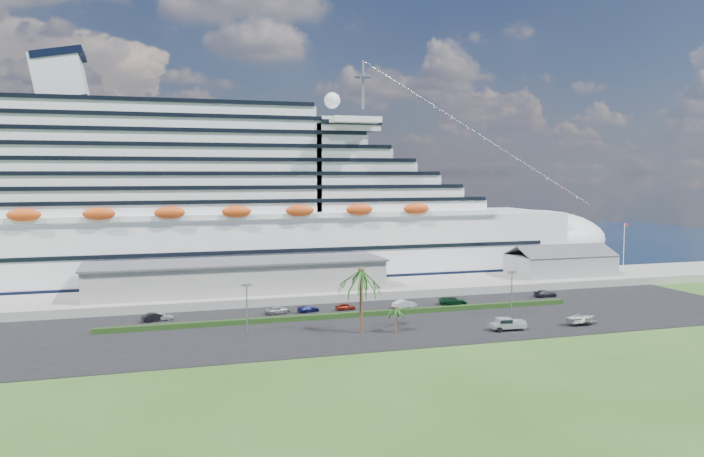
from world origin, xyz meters
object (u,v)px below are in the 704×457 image
object	(u,v)px
pickup_truck	(507,324)
boat_trailer	(582,318)
cruise_ship	(238,212)
parked_car_3	(308,309)

from	to	relation	value
pickup_truck	boat_trailer	xyz separation A→B (m)	(14.22, -0.25, 0.08)
cruise_ship	parked_car_3	bearing A→B (deg)	-79.97
pickup_truck	boat_trailer	bearing A→B (deg)	-1.02
cruise_ship	parked_car_3	world-z (taller)	cruise_ship
cruise_ship	boat_trailer	size ratio (longest dim) A/B	29.00
cruise_ship	boat_trailer	world-z (taller)	cruise_ship
parked_car_3	boat_trailer	world-z (taller)	boat_trailer
boat_trailer	cruise_ship	bearing A→B (deg)	126.87
cruise_ship	pickup_truck	size ratio (longest dim) A/B	31.52
pickup_truck	boat_trailer	distance (m)	14.22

